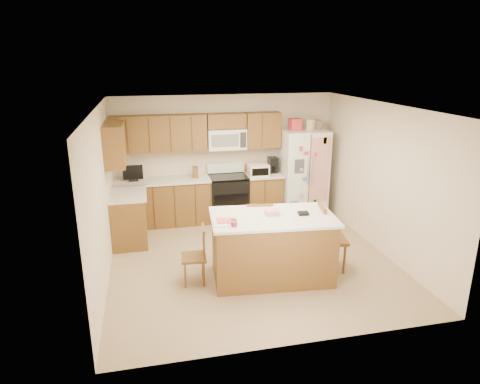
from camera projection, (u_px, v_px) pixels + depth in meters
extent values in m
plane|color=#A37B5C|center=(251.00, 259.00, 7.07)|extent=(4.50, 4.50, 0.00)
cube|color=beige|center=(225.00, 156.00, 8.79)|extent=(4.50, 0.10, 2.50)
cube|color=beige|center=(302.00, 246.00, 4.60)|extent=(4.50, 0.10, 2.50)
cube|color=beige|center=(102.00, 197.00, 6.23)|extent=(0.10, 4.50, 2.50)
cube|color=beige|center=(381.00, 179.00, 7.17)|extent=(0.10, 4.50, 2.50)
cube|color=white|center=(252.00, 106.00, 6.32)|extent=(4.50, 4.50, 0.04)
cube|color=brown|center=(163.00, 203.00, 8.48)|extent=(1.87, 0.60, 0.88)
cube|color=brown|center=(263.00, 196.00, 8.91)|extent=(0.72, 0.60, 0.88)
cube|color=brown|center=(129.00, 219.00, 7.63)|extent=(0.60, 0.95, 0.88)
cube|color=silver|center=(162.00, 181.00, 8.34)|extent=(1.87, 0.64, 0.04)
cube|color=silver|center=(263.00, 175.00, 8.76)|extent=(0.72, 0.64, 0.04)
cube|color=silver|center=(128.00, 194.00, 7.49)|extent=(0.64, 0.95, 0.04)
cube|color=brown|center=(158.00, 134.00, 8.20)|extent=(1.85, 0.33, 0.70)
cube|color=brown|center=(262.00, 130.00, 8.63)|extent=(0.70, 0.33, 0.70)
cube|color=brown|center=(226.00, 121.00, 8.41)|extent=(0.76, 0.33, 0.29)
cube|color=brown|center=(115.00, 144.00, 7.19)|extent=(0.33, 0.95, 0.70)
cube|color=#4A2A0E|center=(127.00, 136.00, 7.92)|extent=(0.02, 0.01, 0.66)
cube|color=#4A2A0E|center=(132.00, 210.00, 8.08)|extent=(0.02, 0.01, 0.84)
cube|color=#4A2A0E|center=(149.00, 135.00, 8.00)|extent=(0.02, 0.01, 0.66)
cube|color=#4A2A0E|center=(154.00, 208.00, 8.16)|extent=(0.02, 0.01, 0.84)
cube|color=#4A2A0E|center=(171.00, 135.00, 8.09)|extent=(0.02, 0.01, 0.66)
cube|color=#4A2A0E|center=(175.00, 207.00, 8.24)|extent=(0.02, 0.01, 0.84)
cube|color=#4A2A0E|center=(192.00, 134.00, 8.17)|extent=(0.01, 0.01, 0.66)
cube|color=#4A2A0E|center=(196.00, 205.00, 8.33)|extent=(0.01, 0.01, 0.84)
cube|color=#4A2A0E|center=(262.00, 131.00, 8.46)|extent=(0.01, 0.01, 0.66)
cube|color=#4A2A0E|center=(265.00, 200.00, 8.62)|extent=(0.01, 0.01, 0.84)
cube|color=white|center=(226.00, 139.00, 8.50)|extent=(0.76, 0.38, 0.40)
cube|color=slate|center=(225.00, 141.00, 8.30)|extent=(0.54, 0.01, 0.24)
cube|color=#262626|center=(243.00, 140.00, 8.38)|extent=(0.12, 0.01, 0.30)
cube|color=brown|center=(195.00, 172.00, 8.44)|extent=(0.10, 0.14, 0.22)
cube|color=black|center=(134.00, 180.00, 8.24)|extent=(0.18, 0.12, 0.02)
cube|color=black|center=(133.00, 172.00, 8.19)|extent=(0.38, 0.03, 0.28)
cube|color=#BB4D28|center=(255.00, 169.00, 8.78)|extent=(0.35, 0.22, 0.18)
cube|color=white|center=(258.00, 170.00, 8.56)|extent=(0.40, 0.28, 0.23)
cube|color=black|center=(260.00, 172.00, 8.43)|extent=(0.34, 0.01, 0.15)
cube|color=black|center=(273.00, 165.00, 8.81)|extent=(0.18, 0.22, 0.32)
cylinder|color=black|center=(274.00, 169.00, 8.77)|extent=(0.12, 0.12, 0.12)
cube|color=black|center=(228.00, 198.00, 8.74)|extent=(0.76, 0.64, 0.88)
cube|color=black|center=(231.00, 204.00, 8.44)|extent=(0.68, 0.01, 0.42)
cube|color=black|center=(228.00, 177.00, 8.60)|extent=(0.76, 0.64, 0.03)
cube|color=white|center=(225.00, 167.00, 8.80)|extent=(0.76, 0.10, 0.20)
cube|color=white|center=(303.00, 173.00, 8.88)|extent=(0.90, 0.75, 1.80)
cube|color=#4C4C4C|center=(309.00, 178.00, 8.52)|extent=(0.02, 0.01, 1.75)
cube|color=silver|center=(308.00, 171.00, 8.44)|extent=(0.02, 0.03, 0.55)
cube|color=silver|center=(312.00, 171.00, 8.46)|extent=(0.02, 0.03, 0.55)
cube|color=#3F3F44|center=(299.00, 166.00, 8.40)|extent=(0.20, 0.01, 0.28)
cube|color=#D84C59|center=(319.00, 170.00, 8.52)|extent=(0.42, 0.01, 1.30)
cube|color=#C53236|center=(295.00, 124.00, 8.53)|extent=(0.22, 0.22, 0.24)
cylinder|color=tan|center=(310.00, 125.00, 8.55)|extent=(0.18, 0.18, 0.22)
cube|color=gray|center=(316.00, 124.00, 8.71)|extent=(0.18, 0.20, 0.18)
cube|color=brown|center=(272.00, 248.00, 6.38)|extent=(1.80, 1.12, 0.95)
cube|color=silver|center=(273.00, 217.00, 6.23)|extent=(1.89, 1.21, 0.04)
cylinder|color=#C53236|center=(234.00, 224.00, 5.84)|extent=(0.08, 0.08, 0.06)
cylinder|color=white|center=(234.00, 223.00, 5.83)|extent=(0.09, 0.09, 0.09)
cube|color=pink|center=(272.00, 212.00, 6.26)|extent=(0.21, 0.17, 0.07)
cube|color=black|center=(303.00, 213.00, 6.27)|extent=(0.16, 0.13, 0.04)
cube|color=white|center=(224.00, 224.00, 5.91)|extent=(0.32, 0.27, 0.02)
cube|color=#D84C4C|center=(226.00, 221.00, 5.99)|extent=(0.28, 0.22, 0.01)
cylinder|color=white|center=(256.00, 224.00, 5.91)|extent=(0.14, 0.04, 0.01)
cube|color=brown|center=(194.00, 257.00, 6.25)|extent=(0.39, 0.40, 0.04)
cylinder|color=brown|center=(185.00, 266.00, 6.44)|extent=(0.03, 0.03, 0.38)
cylinder|color=brown|center=(185.00, 276.00, 6.15)|extent=(0.03, 0.03, 0.38)
cylinder|color=brown|center=(203.00, 265.00, 6.47)|extent=(0.03, 0.03, 0.38)
cylinder|color=brown|center=(204.00, 275.00, 6.19)|extent=(0.03, 0.03, 0.38)
cylinder|color=brown|center=(203.00, 238.00, 6.32)|extent=(0.02, 0.02, 0.43)
cylinder|color=brown|center=(203.00, 240.00, 6.26)|extent=(0.02, 0.02, 0.43)
cylinder|color=brown|center=(204.00, 242.00, 6.20)|extent=(0.02, 0.02, 0.43)
cylinder|color=brown|center=(204.00, 244.00, 6.13)|extent=(0.02, 0.02, 0.43)
cylinder|color=brown|center=(204.00, 246.00, 6.07)|extent=(0.02, 0.02, 0.43)
cube|color=brown|center=(203.00, 228.00, 6.13)|extent=(0.06, 0.36, 0.04)
cube|color=brown|center=(258.00, 233.00, 6.95)|extent=(0.49, 0.47, 0.05)
cylinder|color=brown|center=(267.00, 242.00, 7.19)|extent=(0.04, 0.04, 0.45)
cylinder|color=brown|center=(246.00, 243.00, 7.16)|extent=(0.04, 0.04, 0.45)
cylinder|color=brown|center=(270.00, 250.00, 6.89)|extent=(0.04, 0.04, 0.45)
cylinder|color=brown|center=(248.00, 251.00, 6.86)|extent=(0.04, 0.04, 0.45)
cylinder|color=brown|center=(269.00, 221.00, 6.71)|extent=(0.02, 0.02, 0.50)
cylinder|color=brown|center=(265.00, 221.00, 6.71)|extent=(0.02, 0.02, 0.50)
cylinder|color=brown|center=(260.00, 221.00, 6.70)|extent=(0.02, 0.02, 0.50)
cylinder|color=brown|center=(255.00, 221.00, 6.69)|extent=(0.02, 0.02, 0.50)
cylinder|color=brown|center=(250.00, 221.00, 6.69)|extent=(0.02, 0.02, 0.50)
cube|color=brown|center=(260.00, 206.00, 6.62)|extent=(0.42, 0.10, 0.05)
cube|color=brown|center=(332.00, 239.00, 6.64)|extent=(0.51, 0.53, 0.05)
cylinder|color=brown|center=(344.00, 259.00, 6.54)|extent=(0.04, 0.04, 0.47)
cylinder|color=brown|center=(338.00, 249.00, 6.90)|extent=(0.04, 0.04, 0.47)
cylinder|color=brown|center=(323.00, 260.00, 6.53)|extent=(0.04, 0.04, 0.47)
cylinder|color=brown|center=(318.00, 250.00, 6.88)|extent=(0.04, 0.04, 0.47)
cylinder|color=brown|center=(324.00, 227.00, 6.39)|extent=(0.02, 0.02, 0.53)
cylinder|color=brown|center=(322.00, 225.00, 6.46)|extent=(0.02, 0.02, 0.53)
cylinder|color=brown|center=(321.00, 223.00, 6.54)|extent=(0.02, 0.02, 0.53)
cylinder|color=brown|center=(320.00, 221.00, 6.62)|extent=(0.02, 0.02, 0.53)
cylinder|color=brown|center=(319.00, 219.00, 6.70)|extent=(0.02, 0.02, 0.53)
cube|color=brown|center=(322.00, 206.00, 6.46)|extent=(0.12, 0.44, 0.05)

